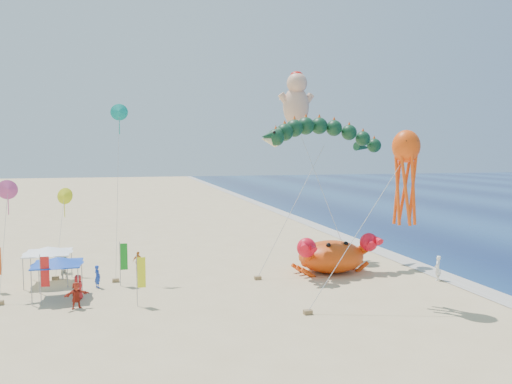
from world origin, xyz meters
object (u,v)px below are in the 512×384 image
cherub_kite (296,99)px  octopus_kite (405,170)px  canopy_blue (57,261)px  crab_inflatable (332,255)px  dragon_kite (322,139)px  canopy_white (48,250)px

cherub_kite → octopus_kite: (1.48, -16.35, -5.98)m
cherub_kite → canopy_blue: size_ratio=5.15×
crab_inflatable → octopus_kite: size_ratio=0.65×
canopy_blue → cherub_kite: bearing=26.2°
dragon_kite → canopy_blue: (-20.07, -4.06, -8.17)m
dragon_kite → canopy_white: dragon_kite is taller
canopy_blue → canopy_white: 4.17m
crab_inflatable → dragon_kite: bearing=90.0°
crab_inflatable → canopy_white: size_ratio=2.08×
dragon_kite → canopy_white: bearing=-179.9°
octopus_kite → canopy_blue: (-21.28, 6.60, -5.95)m
canopy_white → canopy_blue: bearing=-74.2°
octopus_kite → canopy_blue: octopus_kite is taller
dragon_kite → octopus_kite: bearing=-83.5°
dragon_kite → cherub_kite: 6.82m
dragon_kite → octopus_kite: 10.96m
crab_inflatable → canopy_white: bearing=174.1°
crab_inflatable → canopy_blue: size_ratio=2.17×
dragon_kite → canopy_white: size_ratio=3.63×
canopy_blue → canopy_white: (-1.13, 4.01, 0.00)m
cherub_kite → octopus_kite: cherub_kite is taller
octopus_kite → canopy_white: octopus_kite is taller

